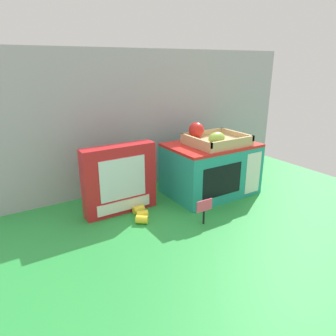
{
  "coord_description": "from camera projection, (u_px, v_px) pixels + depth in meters",
  "views": [
    {
      "loc": [
        -0.75,
        -1.06,
        0.59
      ],
      "look_at": [
        -0.07,
        0.02,
        0.15
      ],
      "focal_mm": 33.37,
      "sensor_mm": 36.0,
      "label": 1
    }
  ],
  "objects": [
    {
      "name": "toy_microwave",
      "position": [
        210.0,
        168.0,
        1.46
      ],
      "size": [
        0.4,
        0.28,
        0.24
      ],
      "color": "teal",
      "rests_on": "ground"
    },
    {
      "name": "food_groups_crate",
      "position": [
        213.0,
        139.0,
        1.39
      ],
      "size": [
        0.25,
        0.23,
        0.09
      ],
      "color": "tan",
      "rests_on": "toy_microwave"
    },
    {
      "name": "loose_toy_apple",
      "position": [
        252.0,
        174.0,
        1.64
      ],
      "size": [
        0.07,
        0.07,
        0.07
      ],
      "primitive_type": "sphere",
      "color": "red",
      "rests_on": "ground"
    },
    {
      "name": "cookie_set_box",
      "position": [
        120.0,
        180.0,
        1.26
      ],
      "size": [
        0.3,
        0.07,
        0.28
      ],
      "color": "red",
      "rests_on": "ground"
    },
    {
      "name": "display_back_panel",
      "position": [
        153.0,
        119.0,
        1.53
      ],
      "size": [
        1.61,
        0.03,
        0.65
      ],
      "primitive_type": "cube",
      "color": "#A0A3A8",
      "rests_on": "ground"
    },
    {
      "name": "loose_toy_banana",
      "position": [
        141.0,
        214.0,
        1.24
      ],
      "size": [
        0.08,
        0.13,
        0.03
      ],
      "color": "yellow",
      "rests_on": "ground"
    },
    {
      "name": "price_sign",
      "position": [
        204.0,
        208.0,
        1.18
      ],
      "size": [
        0.07,
        0.01,
        0.1
      ],
      "color": "black",
      "rests_on": "ground"
    },
    {
      "name": "ground_plane",
      "position": [
        184.0,
        199.0,
        1.42
      ],
      "size": [
        1.7,
        1.7,
        0.0
      ],
      "primitive_type": "plane",
      "color": "green",
      "rests_on": "ground"
    }
  ]
}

